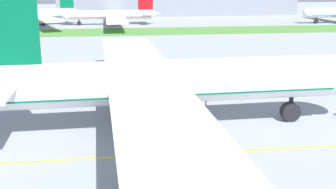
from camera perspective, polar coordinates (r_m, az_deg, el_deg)
The scene contains 8 objects.
ground_plane at distance 54.68m, azimuth -1.43°, elevation -6.53°, with size 600.00×600.00×0.00m, color #9399A0.
apron_taxi_line at distance 51.20m, azimuth -0.97°, elevation -8.11°, with size 280.00×0.36×0.01m, color yellow.
grass_median_strip at distance 167.47m, azimuth -5.64°, elevation 8.39°, with size 320.00×24.00×0.10m, color #4C8438.
airliner_foreground at distance 57.99m, azimuth -1.20°, elevation 1.56°, with size 59.45×94.38×19.29m.
ground_crew_wingwalker_port at distance 69.50m, azimuth 5.12°, elevation -0.83°, with size 0.41×0.57×1.73m.
service_truck_baggage_loader at distance 85.30m, azimuth -14.70°, elevation 2.05°, with size 5.92×3.72×2.59m.
parked_airliner_far_left at distance 197.16m, azimuth -17.20°, elevation 10.21°, with size 39.62×63.65×13.93m.
parked_airliner_far_centre at distance 192.71m, azimuth -7.44°, elevation 10.54°, with size 43.67×70.18×12.77m.
Camera 1 is at (-5.20, -50.43, 20.48)m, focal length 45.45 mm.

